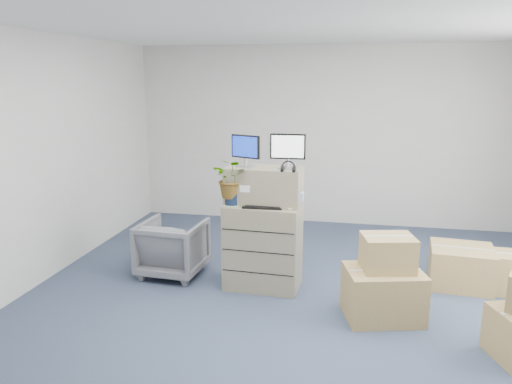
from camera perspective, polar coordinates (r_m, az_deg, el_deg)
ground at (r=4.97m, az=4.82°, el=-14.64°), size 7.00×7.00×0.00m
wall_back at (r=7.95m, az=8.02°, el=6.36°), size 6.00×0.02×2.80m
filing_cabinet_lower at (r=5.55m, az=0.81°, el=-6.22°), size 0.84×0.54×0.95m
filing_cabinet_upper at (r=5.41m, az=0.95°, el=0.73°), size 0.83×0.45×0.41m
monitor_left at (r=5.37m, az=-1.21°, el=4.93°), size 0.33×0.19×0.35m
monitor_right at (r=5.27m, az=3.65°, el=4.90°), size 0.37×0.15×0.37m
headphones at (r=5.14m, az=3.72°, el=2.81°), size 0.15×0.02×0.15m
keyboard at (r=5.30m, az=0.78°, el=-1.68°), size 0.43×0.19×0.02m
mouse at (r=5.22m, az=3.98°, el=-1.89°), size 0.10×0.08×0.03m
water_bottle at (r=5.40m, az=1.45°, el=-0.10°), size 0.07×0.07×0.26m
phone_dock at (r=5.47m, az=0.94°, el=-0.86°), size 0.06×0.05×0.13m
external_drive at (r=5.45m, az=4.18°, el=-1.12°), size 0.20×0.17×0.05m
tissue_box at (r=5.41m, az=4.19°, el=-0.46°), size 0.24×0.12×0.09m
potted_plant at (r=5.34m, az=-2.73°, el=0.94°), size 0.50×0.53×0.42m
office_chair at (r=6.01m, az=-9.53°, el=-6.00°), size 0.75×0.71×0.73m
cardboard_boxes at (r=5.42m, az=22.04°, el=-9.81°), size 2.21×2.15×0.83m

